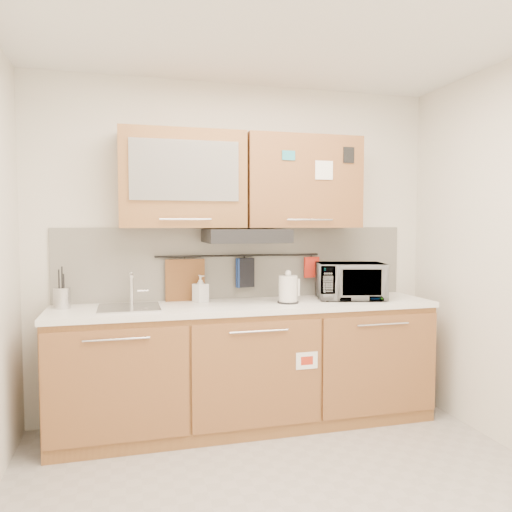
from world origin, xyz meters
TOP-DOWN VIEW (x-y plane):
  - ceiling at (0.00, 0.00)m, footprint 3.20×3.20m
  - wall_back at (0.00, 1.50)m, footprint 3.20×0.00m
  - base_cabinet at (0.00, 1.19)m, footprint 2.80×0.64m
  - countertop at (0.00, 1.19)m, footprint 2.82×0.62m
  - backsplash at (0.00, 1.49)m, footprint 2.80×0.02m
  - upper_cabinets at (-0.00, 1.32)m, footprint 1.82×0.37m
  - range_hood at (0.00, 1.25)m, footprint 0.60×0.46m
  - sink at (-0.85, 1.21)m, footprint 0.42×0.40m
  - utensil_rail at (0.00, 1.45)m, footprint 1.30×0.02m
  - utensil_crock at (-1.30, 1.31)m, footprint 0.15×0.15m
  - kettle at (0.30, 1.14)m, footprint 0.18×0.17m
  - toaster at (0.82, 1.17)m, footprint 0.28×0.22m
  - microwave at (0.83, 1.20)m, footprint 0.58×0.46m
  - soap_bottle at (-0.33, 1.35)m, footprint 0.13×0.13m
  - cutting_board at (-0.43, 1.44)m, footprint 0.30×0.03m
  - oven_mitt at (0.03, 1.44)m, footprint 0.14×0.08m
  - dark_pouch at (0.04, 1.44)m, footprint 0.15×0.07m
  - pot_holder at (0.60, 1.44)m, footprint 0.14×0.05m

SIDE VIEW (x-z plane):
  - base_cabinet at x=0.00m, z-range -0.03..0.85m
  - countertop at x=0.00m, z-range 0.88..0.92m
  - sink at x=-0.85m, z-range 0.79..1.05m
  - utensil_crock at x=-1.30m, z-range 0.85..1.14m
  - toaster at x=0.82m, z-range 0.92..1.11m
  - kettle at x=0.30m, z-range 0.89..1.14m
  - soap_bottle at x=-0.33m, z-range 0.92..1.12m
  - cutting_board at x=-0.43m, z-range 0.87..1.24m
  - microwave at x=0.83m, z-range 0.92..1.20m
  - dark_pouch at x=0.04m, z-range 1.01..1.24m
  - oven_mitt at x=0.03m, z-range 1.01..1.24m
  - pot_holder at x=0.60m, z-range 1.07..1.24m
  - backsplash at x=0.00m, z-range 0.92..1.48m
  - utensil_rail at x=0.00m, z-range 1.25..1.27m
  - wall_back at x=0.00m, z-range -0.30..2.90m
  - range_hood at x=0.00m, z-range 1.37..1.47m
  - upper_cabinets at x=0.00m, z-range 1.48..2.18m
  - ceiling at x=0.00m, z-range 2.60..2.60m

